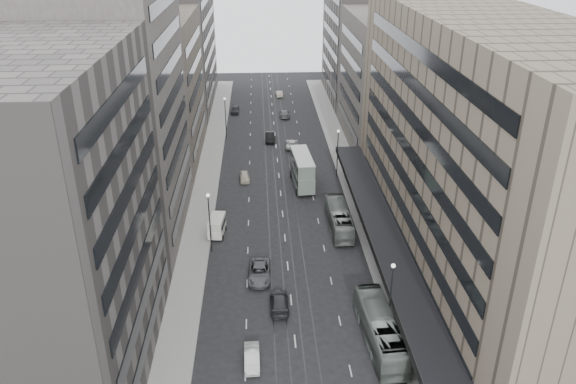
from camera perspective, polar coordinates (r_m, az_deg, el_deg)
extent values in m
plane|color=black|center=(63.82, 0.36, -11.43)|extent=(220.00, 220.00, 0.00)
cube|color=gray|center=(97.55, 6.10, 2.22)|extent=(4.00, 125.00, 0.15)
cube|color=gray|center=(96.77, -8.09, 1.91)|extent=(4.00, 125.00, 0.15)
cube|color=#776956|center=(68.02, 18.42, 4.07)|extent=(15.00, 60.00, 30.00)
cube|color=black|center=(69.87, 9.88, -4.37)|extent=(4.40, 60.00, 0.50)
cube|color=#4D4842|center=(109.09, 10.26, 11.09)|extent=(15.00, 28.00, 24.00)
cube|color=#66605C|center=(137.40, 7.56, 15.04)|extent=(15.00, 32.00, 28.00)
cube|color=#66605C|center=(52.20, -23.33, -3.32)|extent=(15.00, 28.00, 30.00)
cube|color=#4D4842|center=(75.40, -17.21, 7.90)|extent=(15.00, 26.00, 34.00)
cube|color=#665E50|center=(102.00, -13.56, 10.09)|extent=(15.00, 28.00, 25.00)
cube|color=#66605C|center=(133.48, -11.30, 14.48)|extent=(15.00, 38.00, 28.00)
cylinder|color=#262628|center=(58.77, 10.33, -10.74)|extent=(0.16, 0.16, 8.00)
sphere|color=silver|center=(56.47, 10.65, -7.38)|extent=(0.44, 0.44, 0.44)
cylinder|color=#262628|center=(93.44, 5.04, 3.81)|extent=(0.16, 0.16, 8.00)
sphere|color=silver|center=(92.01, 5.14, 6.18)|extent=(0.44, 0.44, 0.44)
cylinder|color=#262628|center=(72.00, -7.95, -3.27)|extent=(0.16, 0.16, 8.00)
sphere|color=silver|center=(70.14, -8.14, -0.33)|extent=(0.44, 0.44, 0.44)
cylinder|color=#262628|center=(111.57, -6.36, 7.38)|extent=(0.16, 0.16, 8.00)
sphere|color=silver|center=(110.38, -6.46, 9.40)|extent=(0.44, 0.44, 0.44)
imported|color=slate|center=(58.59, 9.34, -13.60)|extent=(3.52, 12.45, 3.43)
imported|color=slate|center=(78.19, 5.20, -2.69)|extent=(2.68, 11.23, 3.12)
cube|color=slate|center=(90.70, 1.45, 1.69)|extent=(3.36, 9.83, 2.47)
cube|color=slate|center=(89.80, 1.47, 3.03)|extent=(3.28, 9.44, 2.15)
cube|color=silver|center=(89.37, 1.48, 3.71)|extent=(3.36, 9.83, 0.13)
cylinder|color=black|center=(87.91, 0.91, 0.00)|extent=(0.38, 1.09, 1.07)
cylinder|color=black|center=(88.29, 2.64, 0.09)|extent=(0.38, 1.09, 1.07)
cylinder|color=black|center=(94.18, 0.32, 1.80)|extent=(0.38, 1.09, 1.07)
cylinder|color=black|center=(94.54, 1.94, 1.88)|extent=(0.38, 1.09, 1.07)
cube|color=white|center=(77.19, -7.21, -3.69)|extent=(2.32, 4.35, 1.29)
cube|color=beige|center=(76.64, -7.26, -2.94)|extent=(2.27, 4.26, 1.01)
cylinder|color=black|center=(76.50, -8.05, -4.59)|extent=(0.26, 0.68, 0.67)
cylinder|color=black|center=(76.17, -6.66, -4.64)|extent=(0.26, 0.68, 0.67)
cylinder|color=black|center=(78.85, -7.69, -3.59)|extent=(0.26, 0.68, 0.67)
cylinder|color=black|center=(78.53, -6.34, -3.64)|extent=(0.26, 0.68, 0.67)
imported|color=silver|center=(56.39, -3.68, -16.45)|extent=(1.53, 4.20, 1.37)
imported|color=#545456|center=(67.82, -2.92, -8.16)|extent=(2.86, 5.85, 1.60)
imported|color=#29292B|center=(63.11, -0.89, -11.07)|extent=(2.11, 5.14, 1.49)
imported|color=beige|center=(93.21, -4.43, 1.56)|extent=(1.89, 4.10, 1.36)
imported|color=black|center=(110.52, -1.83, 5.62)|extent=(1.92, 5.16, 1.68)
imported|color=silver|center=(107.23, 0.40, 4.91)|extent=(2.60, 5.11, 1.38)
imported|color=#5F5F62|center=(125.18, -0.35, 7.98)|extent=(2.18, 5.17, 1.49)
imported|color=#232325|center=(128.40, -5.40, 8.33)|extent=(1.88, 4.54, 1.54)
imported|color=beige|center=(141.05, -0.92, 9.98)|extent=(1.80, 4.35, 1.40)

